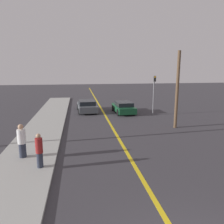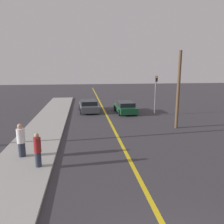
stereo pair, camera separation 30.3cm
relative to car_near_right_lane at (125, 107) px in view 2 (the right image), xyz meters
The scene contains 8 objects.
road_center_line 2.30m from the car_near_right_lane, 159.40° to the right, with size 0.20×60.00×0.01m.
sidewalk_left 8.18m from the car_near_right_lane, 155.98° to the right, with size 3.02×30.92×0.13m.
car_near_right_lane is the anchor object (origin of this frame).
car_ahead_center 4.00m from the car_near_right_lane, 161.75° to the left, with size 2.17×4.25×1.25m.
pedestrian_near_curb 13.92m from the car_near_right_lane, 118.20° to the right, with size 0.33×0.33×1.64m.
pedestrian_mid_group 13.33m from the car_near_right_lane, 125.11° to the right, with size 0.42×0.42×1.77m.
traffic_light 3.63m from the car_near_right_lane, 29.83° to the right, with size 0.18×0.40×3.92m.
utility_pole 7.34m from the car_near_right_lane, 65.39° to the right, with size 0.24×0.24×5.98m.
Camera 2 is at (-2.33, -3.47, 4.73)m, focal length 35.00 mm.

